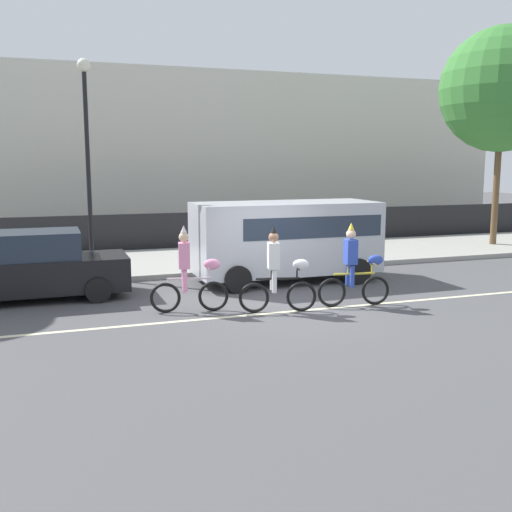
# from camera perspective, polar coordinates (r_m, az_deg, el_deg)

# --- Properties ---
(ground_plane) EXTENTS (80.00, 80.00, 0.00)m
(ground_plane) POSITION_cam_1_polar(r_m,az_deg,el_deg) (13.76, 3.08, -4.78)
(ground_plane) COLOR #4C4C4F
(road_centre_line) EXTENTS (36.00, 0.14, 0.01)m
(road_centre_line) POSITION_cam_1_polar(r_m,az_deg,el_deg) (13.32, 3.90, -5.24)
(road_centre_line) COLOR beige
(road_centre_line) RESTS_ON ground
(sidewalk_curb) EXTENTS (60.00, 5.00, 0.15)m
(sidewalk_curb) POSITION_cam_1_polar(r_m,az_deg,el_deg) (19.80, -4.05, -0.32)
(sidewalk_curb) COLOR #9E9B93
(sidewalk_curb) RESTS_ON ground
(fence_line) EXTENTS (40.00, 0.08, 1.40)m
(fence_line) POSITION_cam_1_polar(r_m,az_deg,el_deg) (22.50, -6.01, 2.39)
(fence_line) COLOR black
(fence_line) RESTS_ON ground
(building_backdrop) EXTENTS (28.00, 8.00, 7.33)m
(building_backdrop) POSITION_cam_1_polar(r_m,az_deg,el_deg) (31.42, -4.36, 9.70)
(building_backdrop) COLOR beige
(building_backdrop) RESTS_ON ground
(parade_cyclist_pink) EXTENTS (1.70, 0.54, 1.92)m
(parade_cyclist_pink) POSITION_cam_1_polar(r_m,az_deg,el_deg) (13.12, -6.33, -1.75)
(parade_cyclist_pink) COLOR black
(parade_cyclist_pink) RESTS_ON ground
(parade_cyclist_zebra) EXTENTS (1.69, 0.56, 1.92)m
(parade_cyclist_zebra) POSITION_cam_1_polar(r_m,az_deg,el_deg) (13.04, 2.17, -1.77)
(parade_cyclist_zebra) COLOR black
(parade_cyclist_zebra) RESTS_ON ground
(parade_cyclist_cobalt) EXTENTS (1.71, 0.51, 1.92)m
(parade_cyclist_cobalt) POSITION_cam_1_polar(r_m,az_deg,el_deg) (13.77, 9.40, -1.30)
(parade_cyclist_cobalt) COLOR black
(parade_cyclist_cobalt) RESTS_ON ground
(parked_van_silver) EXTENTS (5.00, 2.22, 2.18)m
(parked_van_silver) POSITION_cam_1_polar(r_m,az_deg,el_deg) (16.41, 3.10, 2.00)
(parked_van_silver) COLOR silver
(parked_van_silver) RESTS_ON ground
(parked_car_black) EXTENTS (4.10, 1.92, 1.64)m
(parked_car_black) POSITION_cam_1_polar(r_m,az_deg,el_deg) (15.21, -20.02, -0.99)
(parked_car_black) COLOR black
(parked_car_black) RESTS_ON ground
(street_lamp_post) EXTENTS (0.36, 0.36, 5.86)m
(street_lamp_post) POSITION_cam_1_polar(r_m,az_deg,el_deg) (17.29, -15.82, 11.03)
(street_lamp_post) COLOR black
(street_lamp_post) RESTS_ON sidewalk_curb
(street_tree_far_corner) EXTENTS (4.55, 4.55, 8.01)m
(street_tree_far_corner) POSITION_cam_1_polar(r_m,az_deg,el_deg) (24.55, 22.41, 14.43)
(street_tree_far_corner) COLOR brown
(street_tree_far_corner) RESTS_ON sidewalk_curb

